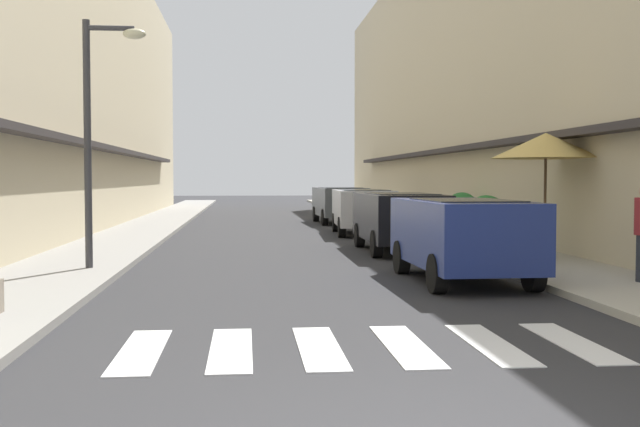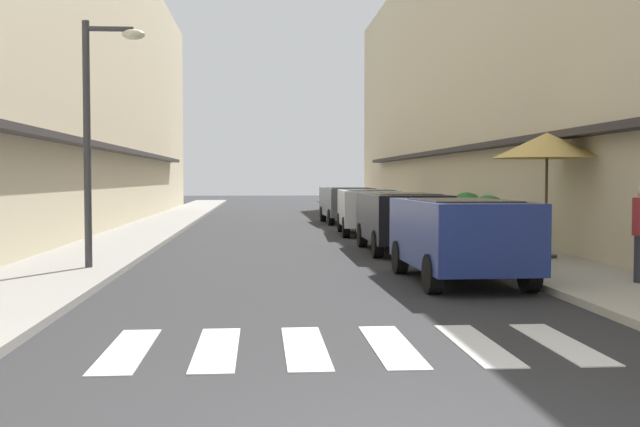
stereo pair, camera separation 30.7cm
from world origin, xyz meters
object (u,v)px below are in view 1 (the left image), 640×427
Objects in this scene: cafe_umbrella at (546,146)px; planter_midblock at (486,225)px; parked_car_mid at (399,215)px; street_lamp at (98,115)px; planter_far at (462,214)px; parked_car_near at (463,230)px; parked_car_far at (363,206)px; parked_car_distant at (340,201)px.

cafe_umbrella is 2.38m from planter_midblock.
cafe_umbrella is 2.04× the size of planter_midblock.
parked_car_mid is 7.93m from street_lamp.
parked_car_mid is 3.33× the size of planter_far.
street_lamp is (-6.61, -3.83, 2.13)m from parked_car_mid.
parked_car_near is 0.94× the size of parked_car_mid.
parked_car_far is 3.04× the size of planter_midblock.
cafe_umbrella is at bearing -73.07° from parked_car_far.
parked_car_mid is at bearing 90.00° from parked_car_near.
parked_car_near is 10.29m from planter_far.
parked_car_distant reaches higher than planter_midblock.
cafe_umbrella reaches higher than parked_car_distant.
parked_car_far is at bearing 56.25° from street_lamp.
parked_car_distant is at bearing 97.27° from planter_midblock.
street_lamp is (-6.61, -9.89, 2.13)m from parked_car_far.
planter_far is at bearing -33.78° from parked_car_far.
cafe_umbrella reaches higher than parked_car_mid.
street_lamp is 3.66× the size of planter_far.
planter_midblock is 5.72m from planter_far.
parked_car_near is 11.76m from parked_car_far.
planter_far is (0.10, 6.92, -1.80)m from cafe_umbrella.
planter_far is at bearing 40.56° from street_lamp.
planter_midblock is (1.77, -1.43, -0.17)m from parked_car_mid.
street_lamp is 12.56m from planter_far.
street_lamp is 9.36m from cafe_umbrella.
cafe_umbrella is (2.67, 2.98, 1.61)m from parked_car_near.
parked_car_far is at bearing 106.93° from cafe_umbrella.
cafe_umbrella is (9.28, 1.11, -0.52)m from street_lamp.
cafe_umbrella is at bearing -55.13° from planter_midblock.
planter_midblock is at bearing -76.68° from parked_car_far.
parked_car_mid is at bearing -90.00° from parked_car_far.
cafe_umbrella is 7.15m from planter_far.
parked_car_far is 7.70m from planter_midblock.
parked_car_far is 1.49× the size of cafe_umbrella.
parked_car_far is 3.34m from planter_far.
street_lamp is at bearing -173.19° from cafe_umbrella.
parked_car_near is at bearing -90.00° from parked_car_far.
parked_car_far is 12.08m from street_lamp.
street_lamp reaches higher than cafe_umbrella.
parked_car_mid is 3.24× the size of planter_midblock.
parked_car_near is 3.04× the size of planter_midblock.
parked_car_far reaches higher than planter_midblock.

